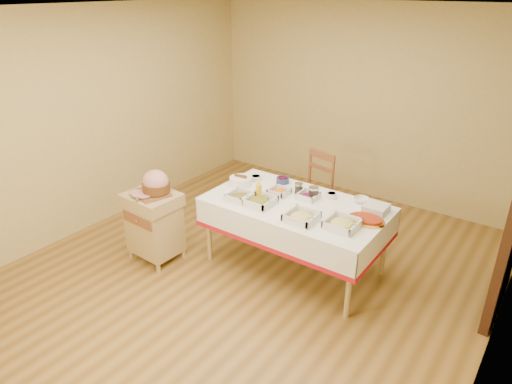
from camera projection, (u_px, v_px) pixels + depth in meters
room_shell at (254, 155)px, 4.32m from camera, size 5.00×5.00×5.00m
dining_table at (295, 217)px, 4.68m from camera, size 1.82×1.02×0.76m
butcher_cart at (154, 222)px, 4.91m from camera, size 0.56×0.48×0.77m
dining_chair at (312, 190)px, 5.56m from camera, size 0.51×0.49×0.95m
ham_on_board at (155, 184)px, 4.73m from camera, size 0.40×0.39×0.27m
serving_dish_a at (240, 197)px, 4.67m from camera, size 0.24×0.24×0.10m
serving_dish_b at (259, 201)px, 4.57m from camera, size 0.28×0.28×0.11m
serving_dish_c at (301, 217)px, 4.26m from camera, size 0.28×0.28×0.11m
serving_dish_d at (342, 224)px, 4.14m from camera, size 0.29×0.29×0.11m
serving_dish_e at (279, 192)px, 4.79m from camera, size 0.21×0.20×0.09m
serving_dish_f at (308, 196)px, 4.70m from camera, size 0.21×0.20×0.09m
small_bowl_left at (256, 178)px, 5.13m from camera, size 0.12×0.12×0.05m
small_bowl_mid at (283, 180)px, 5.07m from camera, size 0.14×0.14×0.06m
small_bowl_right at (332, 195)px, 4.71m from camera, size 0.11×0.11×0.05m
bowl_white_imported at (304, 188)px, 4.91m from camera, size 0.18×0.18×0.03m
bowl_small_imported at (361, 200)px, 4.62m from camera, size 0.19×0.19×0.05m
preserve_jar_left at (299, 189)px, 4.81m from camera, size 0.09×0.09×0.11m
preserve_jar_right at (314, 194)px, 4.67m from camera, size 0.10×0.10×0.13m
mustard_bottle at (259, 190)px, 4.69m from camera, size 0.06×0.06×0.19m
bread_basket at (241, 181)px, 5.01m from camera, size 0.25×0.25×0.11m
plate_stack at (376, 209)px, 4.41m from camera, size 0.22×0.22×0.08m
brass_platter at (366, 220)px, 4.24m from camera, size 0.35×0.25×0.05m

